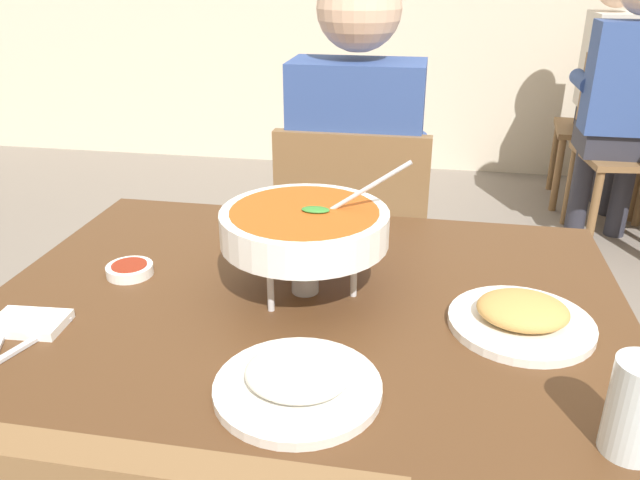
{
  "coord_description": "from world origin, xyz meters",
  "views": [
    {
      "loc": [
        0.2,
        -0.98,
        1.31
      ],
      "look_at": [
        0.0,
        0.15,
        0.8
      ],
      "focal_mm": 35.24,
      "sensor_mm": 36.0,
      "label": 1
    }
  ],
  "objects_px": {
    "chair_bg_middle": "(617,118)",
    "sauce_dish": "(130,269)",
    "drink_glass": "(635,412)",
    "rice_plate": "(298,381)",
    "patron_bg_middle": "(611,76)",
    "chair_bg_right": "(624,137)",
    "diner_main": "(357,174)",
    "appetizer_plate": "(522,317)",
    "dining_table_main": "(306,352)",
    "patron_bg_right": "(625,93)",
    "curry_bowl": "(305,227)",
    "chair_diner_main": "(354,252)"
  },
  "relations": [
    {
      "from": "dining_table_main",
      "to": "chair_bg_middle",
      "type": "distance_m",
      "value": 3.0
    },
    {
      "from": "chair_diner_main",
      "to": "diner_main",
      "type": "distance_m",
      "value": 0.24
    },
    {
      "from": "sauce_dish",
      "to": "chair_bg_middle",
      "type": "xyz_separation_m",
      "value": [
        1.57,
        2.7,
        -0.25
      ]
    },
    {
      "from": "appetizer_plate",
      "to": "patron_bg_right",
      "type": "distance_m",
      "value": 2.32
    },
    {
      "from": "chair_diner_main",
      "to": "curry_bowl",
      "type": "bearing_deg",
      "value": -90.41
    },
    {
      "from": "patron_bg_middle",
      "to": "patron_bg_right",
      "type": "bearing_deg",
      "value": -95.79
    },
    {
      "from": "drink_glass",
      "to": "chair_bg_right",
      "type": "bearing_deg",
      "value": 75.49
    },
    {
      "from": "curry_bowl",
      "to": "drink_glass",
      "type": "xyz_separation_m",
      "value": [
        0.48,
        -0.33,
        -0.07
      ]
    },
    {
      "from": "drink_glass",
      "to": "curry_bowl",
      "type": "bearing_deg",
      "value": 145.09
    },
    {
      "from": "rice_plate",
      "to": "patron_bg_right",
      "type": "distance_m",
      "value": 2.66
    },
    {
      "from": "appetizer_plate",
      "to": "chair_bg_middle",
      "type": "height_order",
      "value": "chair_bg_middle"
    },
    {
      "from": "drink_glass",
      "to": "patron_bg_right",
      "type": "bearing_deg",
      "value": 76.32
    },
    {
      "from": "rice_plate",
      "to": "patron_bg_middle",
      "type": "xyz_separation_m",
      "value": [
        1.08,
        2.94,
        -0.02
      ]
    },
    {
      "from": "patron_bg_middle",
      "to": "chair_bg_right",
      "type": "bearing_deg",
      "value": -86.9
    },
    {
      "from": "rice_plate",
      "to": "chair_bg_right",
      "type": "bearing_deg",
      "value": 66.75
    },
    {
      "from": "sauce_dish",
      "to": "chair_bg_right",
      "type": "height_order",
      "value": "chair_bg_right"
    },
    {
      "from": "diner_main",
      "to": "rice_plate",
      "type": "bearing_deg",
      "value": -87.53
    },
    {
      "from": "diner_main",
      "to": "sauce_dish",
      "type": "distance_m",
      "value": 0.8
    },
    {
      "from": "diner_main",
      "to": "appetizer_plate",
      "type": "height_order",
      "value": "diner_main"
    },
    {
      "from": "appetizer_plate",
      "to": "sauce_dish",
      "type": "height_order",
      "value": "appetizer_plate"
    },
    {
      "from": "rice_plate",
      "to": "drink_glass",
      "type": "distance_m",
      "value": 0.43
    },
    {
      "from": "rice_plate",
      "to": "chair_bg_middle",
      "type": "relative_size",
      "value": 0.27
    },
    {
      "from": "dining_table_main",
      "to": "chair_diner_main",
      "type": "distance_m",
      "value": 0.73
    },
    {
      "from": "diner_main",
      "to": "curry_bowl",
      "type": "height_order",
      "value": "diner_main"
    },
    {
      "from": "patron_bg_middle",
      "to": "chair_bg_middle",
      "type": "bearing_deg",
      "value": 34.66
    },
    {
      "from": "appetizer_plate",
      "to": "drink_glass",
      "type": "height_order",
      "value": "drink_glass"
    },
    {
      "from": "curry_bowl",
      "to": "sauce_dish",
      "type": "height_order",
      "value": "curry_bowl"
    },
    {
      "from": "appetizer_plate",
      "to": "chair_diner_main",
      "type": "bearing_deg",
      "value": 116.53
    },
    {
      "from": "dining_table_main",
      "to": "drink_glass",
      "type": "bearing_deg",
      "value": -33.14
    },
    {
      "from": "sauce_dish",
      "to": "patron_bg_middle",
      "type": "height_order",
      "value": "patron_bg_middle"
    },
    {
      "from": "chair_bg_middle",
      "to": "sauce_dish",
      "type": "bearing_deg",
      "value": -120.22
    },
    {
      "from": "chair_bg_middle",
      "to": "patron_bg_middle",
      "type": "relative_size",
      "value": 0.69
    },
    {
      "from": "curry_bowl",
      "to": "rice_plate",
      "type": "height_order",
      "value": "curry_bowl"
    },
    {
      "from": "dining_table_main",
      "to": "sauce_dish",
      "type": "bearing_deg",
      "value": 175.11
    },
    {
      "from": "dining_table_main",
      "to": "rice_plate",
      "type": "xyz_separation_m",
      "value": [
        0.04,
        -0.27,
        0.14
      ]
    },
    {
      "from": "dining_table_main",
      "to": "patron_bg_right",
      "type": "relative_size",
      "value": 0.88
    },
    {
      "from": "appetizer_plate",
      "to": "chair_bg_middle",
      "type": "relative_size",
      "value": 0.27
    },
    {
      "from": "rice_plate",
      "to": "sauce_dish",
      "type": "height_order",
      "value": "rice_plate"
    },
    {
      "from": "curry_bowl",
      "to": "rice_plate",
      "type": "xyz_separation_m",
      "value": [
        0.05,
        -0.3,
        -0.11
      ]
    },
    {
      "from": "patron_bg_right",
      "to": "dining_table_main",
      "type": "bearing_deg",
      "value": -116.32
    },
    {
      "from": "diner_main",
      "to": "rice_plate",
      "type": "height_order",
      "value": "diner_main"
    },
    {
      "from": "dining_table_main",
      "to": "appetizer_plate",
      "type": "xyz_separation_m",
      "value": [
        0.37,
        -0.03,
        0.14
      ]
    },
    {
      "from": "chair_bg_right",
      "to": "patron_bg_right",
      "type": "distance_m",
      "value": 0.27
    },
    {
      "from": "diner_main",
      "to": "curry_bowl",
      "type": "relative_size",
      "value": 3.94
    },
    {
      "from": "rice_plate",
      "to": "appetizer_plate",
      "type": "xyz_separation_m",
      "value": [
        0.33,
        0.24,
        0.0
      ]
    },
    {
      "from": "diner_main",
      "to": "chair_bg_right",
      "type": "bearing_deg",
      "value": 53.49
    },
    {
      "from": "patron_bg_middle",
      "to": "appetizer_plate",
      "type": "bearing_deg",
      "value": -105.59
    },
    {
      "from": "drink_glass",
      "to": "rice_plate",
      "type": "bearing_deg",
      "value": 174.84
    },
    {
      "from": "diner_main",
      "to": "curry_bowl",
      "type": "distance_m",
      "value": 0.74
    },
    {
      "from": "diner_main",
      "to": "drink_glass",
      "type": "distance_m",
      "value": 1.16
    }
  ]
}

